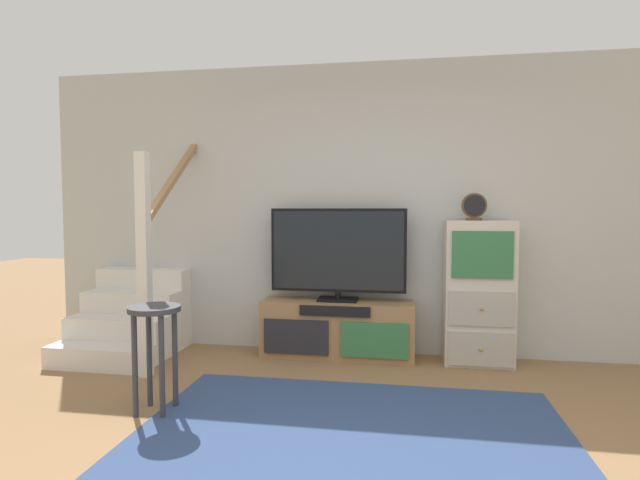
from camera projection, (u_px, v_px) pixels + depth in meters
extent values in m
cube|color=#B2B7B2|center=(373.00, 209.00, 4.73)|extent=(6.40, 0.12, 2.70)
cube|color=navy|center=(352.00, 436.00, 2.98)|extent=(2.60, 1.80, 0.01)
cube|color=#997047|center=(338.00, 329.00, 4.59)|extent=(1.39, 0.36, 0.51)
cube|color=#232328|center=(296.00, 337.00, 4.46)|extent=(0.58, 0.02, 0.31)
cube|color=#337042|center=(374.00, 340.00, 4.35)|extent=(0.58, 0.02, 0.31)
cube|color=black|center=(335.00, 311.00, 4.39)|extent=(0.62, 0.02, 0.09)
cube|color=black|center=(338.00, 299.00, 4.59)|extent=(0.36, 0.22, 0.02)
cylinder|color=black|center=(338.00, 295.00, 4.59)|extent=(0.05, 0.05, 0.06)
cube|color=black|center=(338.00, 250.00, 4.57)|extent=(1.23, 0.05, 0.76)
cube|color=black|center=(338.00, 250.00, 4.54)|extent=(1.18, 0.01, 0.71)
cube|color=beige|center=(479.00, 292.00, 4.37)|extent=(0.58, 0.34, 1.25)
cube|color=#ADA497|center=(481.00, 349.00, 4.22)|extent=(0.53, 0.02, 0.29)
sphere|color=olive|center=(481.00, 350.00, 4.21)|extent=(0.03, 0.03, 0.03)
cube|color=#ADA497|center=(481.00, 309.00, 4.20)|extent=(0.53, 0.02, 0.29)
sphere|color=olive|center=(482.00, 309.00, 4.18)|extent=(0.03, 0.03, 0.03)
cube|color=#337042|center=(482.00, 255.00, 4.17)|extent=(0.49, 0.02, 0.39)
cube|color=#4C3823|center=(474.00, 219.00, 4.32)|extent=(0.13, 0.08, 0.02)
cylinder|color=brown|center=(474.00, 205.00, 4.31)|extent=(0.21, 0.04, 0.21)
cylinder|color=black|center=(475.00, 205.00, 4.29)|extent=(0.18, 0.01, 0.18)
cube|color=silver|center=(99.00, 357.00, 4.27)|extent=(0.90, 0.26, 0.19)
cube|color=silver|center=(116.00, 338.00, 4.52)|extent=(0.90, 0.26, 0.38)
cube|color=silver|center=(132.00, 321.00, 4.77)|extent=(0.90, 0.26, 0.57)
cube|color=silver|center=(145.00, 306.00, 5.02)|extent=(0.90, 0.26, 0.76)
cube|color=silver|center=(158.00, 293.00, 5.27)|extent=(0.90, 0.26, 0.95)
cube|color=silver|center=(144.00, 265.00, 4.01)|extent=(0.09, 0.09, 1.80)
cube|color=#9E7547|center=(179.00, 171.00, 4.60)|extent=(0.06, 1.33, 0.99)
cylinder|color=#333338|center=(135.00, 366.00, 3.25)|extent=(0.04, 0.04, 0.68)
cylinder|color=#333338|center=(162.00, 367.00, 3.22)|extent=(0.04, 0.04, 0.68)
cylinder|color=#333338|center=(149.00, 357.00, 3.43)|extent=(0.04, 0.04, 0.68)
cylinder|color=#333338|center=(175.00, 359.00, 3.40)|extent=(0.04, 0.04, 0.68)
cylinder|color=#333338|center=(154.00, 309.00, 3.30)|extent=(0.34, 0.34, 0.03)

